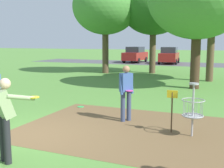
# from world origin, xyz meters

# --- Properties ---
(ground_plane) EXTENTS (160.00, 160.00, 0.00)m
(ground_plane) POSITION_xyz_m (0.00, 0.00, 0.00)
(ground_plane) COLOR #518438
(dirt_tee_pad) EXTENTS (6.05, 4.54, 0.01)m
(dirt_tee_pad) POSITION_xyz_m (2.35, 1.55, 0.00)
(dirt_tee_pad) COLOR brown
(dirt_tee_pad) RESTS_ON ground
(disc_golf_basket) EXTENTS (0.98, 0.58, 1.39)m
(disc_golf_basket) POSITION_xyz_m (3.96, 1.60, 0.75)
(disc_golf_basket) COLOR #9E9EA3
(disc_golf_basket) RESTS_ON ground
(player_foreground_watching) EXTENTS (0.88, 0.89, 1.71)m
(player_foreground_watching) POSITION_xyz_m (0.76, -1.48, 0.99)
(player_foreground_watching) COLOR #232328
(player_foreground_watching) RESTS_ON ground
(player_waiting_left) EXTENTS (0.45, 0.47, 1.71)m
(player_waiting_left) POSITION_xyz_m (1.96, 2.28, 0.97)
(player_waiting_left) COLOR #384260
(player_waiting_left) RESTS_ON ground
(frisbee_mid_grass) EXTENTS (0.25, 0.25, 0.02)m
(frisbee_mid_grass) POSITION_xyz_m (-0.24, 3.40, 0.01)
(frisbee_mid_grass) COLOR green
(frisbee_mid_grass) RESTS_ON ground
(tree_near_right) EXTENTS (4.92, 4.92, 7.10)m
(tree_near_right) POSITION_xyz_m (-0.76, 15.77, 4.98)
(tree_near_right) COLOR brown
(tree_near_right) RESTS_ON ground
(tree_mid_center) EXTENTS (4.94, 4.94, 7.13)m
(tree_mid_center) POSITION_xyz_m (-4.12, 14.41, 5.01)
(tree_mid_center) COLOR brown
(tree_mid_center) RESTS_ON ground
(tree_mid_right) EXTENTS (3.87, 3.87, 6.16)m
(tree_mid_right) POSITION_xyz_m (3.67, 12.65, 4.48)
(tree_mid_right) COLOR brown
(tree_mid_right) RESTS_ON ground
(parking_lot_strip) EXTENTS (36.00, 6.00, 0.01)m
(parking_lot_strip) POSITION_xyz_m (0.00, 25.87, 0.00)
(parking_lot_strip) COLOR #4C4C51
(parking_lot_strip) RESTS_ON ground
(parked_car_leftmost) EXTENTS (2.10, 4.26, 1.84)m
(parked_car_leftmost) POSITION_xyz_m (-5.55, 26.24, 0.92)
(parked_car_leftmost) COLOR maroon
(parked_car_leftmost) RESTS_ON ground
(parked_car_center_left) EXTENTS (2.21, 4.32, 1.84)m
(parked_car_center_left) POSITION_xyz_m (-1.49, 25.86, 0.92)
(parked_car_center_left) COLOR maroon
(parked_car_center_left) RESTS_ON ground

